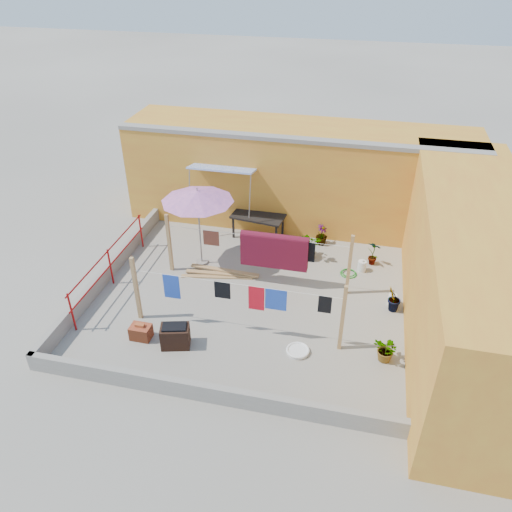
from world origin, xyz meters
name	(u,v)px	position (x,y,z in m)	size (l,w,h in m)	color
ground	(250,298)	(0.00, 0.00, 0.00)	(80.00, 80.00, 0.00)	#9E998E
wall_back	(298,175)	(0.50, 4.69, 1.61)	(11.00, 3.27, 3.21)	gold
wall_right	(468,274)	(5.20, 0.00, 1.60)	(2.40, 9.00, 3.20)	gold
parapet_front	(209,393)	(0.00, -3.58, 0.22)	(8.30, 0.16, 0.44)	gray
parapet_left	(108,272)	(-4.08, 0.00, 0.22)	(0.16, 7.30, 0.44)	gray
red_railing	(110,262)	(-3.85, -0.20, 0.72)	(0.05, 4.20, 1.10)	maroon
clothesline_rig	(269,256)	(0.41, 0.55, 1.03)	(5.09, 2.35, 1.80)	tan
patio_umbrella	(197,196)	(-1.77, 1.34, 2.17)	(2.24, 2.24, 2.42)	gray
outdoor_table	(258,217)	(-0.49, 3.20, 0.69)	(1.73, 1.03, 0.77)	black
brick_stack	(141,332)	(-2.16, -2.11, 0.18)	(0.49, 0.36, 0.43)	#A14625
lumber_pile	(221,273)	(-1.04, 0.83, 0.07)	(2.17, 0.61, 0.13)	tan
brazier	(175,336)	(-1.26, -2.17, 0.29)	(0.75, 0.59, 0.59)	black
white_basin	(298,351)	(1.58, -1.76, 0.05)	(0.55, 0.55, 0.10)	silver
water_jug_a	(392,299)	(3.70, 0.58, 0.15)	(0.22, 0.22, 0.35)	silver
water_jug_b	(362,266)	(2.84, 1.96, 0.17)	(0.24, 0.24, 0.38)	silver
green_hose	(348,273)	(2.50, 1.71, 0.03)	(0.48, 0.48, 0.07)	#1B7C1E
plant_back_a	(308,246)	(1.22, 2.31, 0.42)	(0.76, 0.66, 0.85)	#235819
plant_back_b	(322,235)	(1.53, 3.20, 0.32)	(0.36, 0.36, 0.65)	#235819
plant_right_a	(374,253)	(3.13, 2.39, 0.39)	(0.41, 0.28, 0.78)	#235819
plant_right_b	(394,299)	(3.70, 0.29, 0.37)	(0.41, 0.33, 0.74)	#235819
plant_right_c	(387,350)	(3.56, -1.57, 0.31)	(0.56, 0.49, 0.63)	#235819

